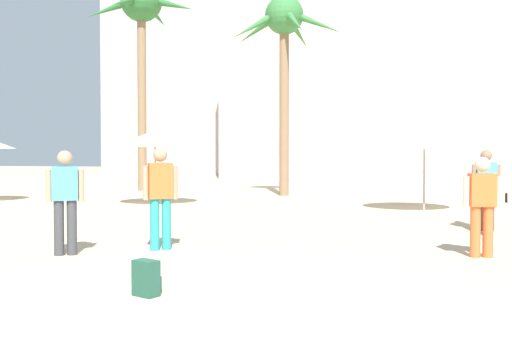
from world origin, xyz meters
name	(u,v)px	position (x,y,z in m)	size (l,w,h in m)	color
ground	(166,313)	(0.00, 0.00, 0.00)	(120.00, 120.00, 0.00)	beige
hotel_pink	(399,81)	(3.53, 33.46, 6.44)	(21.93, 9.70, 12.88)	beige
hotel_tower_gray	(243,8)	(-8.71, 40.67, 13.63)	(19.87, 11.14, 27.25)	#A8A8A3
palm_tree_far_left	(141,15)	(-8.07, 18.28, 7.74)	(4.95, 4.95, 9.29)	#896B4C
palm_tree_center	(284,34)	(-1.42, 16.60, 6.31)	(4.57, 4.39, 7.79)	#896B4C
cafe_umbrella_1	(155,138)	(-4.86, 11.83, 2.14)	(2.70, 2.70, 2.41)	gray
cafe_umbrella_3	(424,140)	(3.47, 11.62, 2.04)	(2.67, 2.67, 2.30)	gray
beach_towel	(244,289)	(0.56, 1.18, 0.01)	(1.64, 0.93, 0.01)	white
backpack	(147,279)	(-0.48, 0.65, 0.20)	(0.35, 0.32, 0.42)	#214D3D
person_mid_center	(487,188)	(4.42, 7.30, 0.93)	(0.63, 2.78, 1.73)	#3D3D42
person_mid_left	(65,198)	(-2.83, 2.88, 0.94)	(0.58, 0.38, 1.70)	#3D3D42
person_near_left	(160,194)	(-1.49, 3.67, 0.96)	(0.56, 0.40, 1.75)	teal
person_far_left	(482,203)	(3.77, 4.07, 0.87)	(0.61, 0.29, 1.60)	orange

